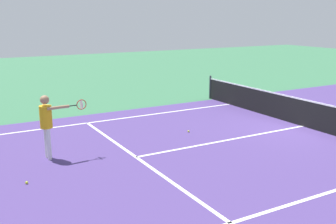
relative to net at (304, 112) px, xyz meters
The scene contains 10 objects.
ground_plane 0.49m from the net, ahead, with size 60.00×60.00×0.00m, color #38724C.
court_surface_inbounds 0.49m from the net, ahead, with size 10.62×24.40×0.00m, color #4C387A.
line_sideline_left 7.24m from the net, 124.66° to the right, with size 0.10×11.89×0.01m, color white.
line_sideline_right 7.24m from the net, 55.34° to the right, with size 0.10×11.89×0.01m, color white.
line_service_near 6.42m from the net, 90.00° to the right, with size 8.22×0.10×0.01m, color white.
line_center_service 3.24m from the net, 90.00° to the right, with size 0.10×6.40×0.01m, color white.
net is the anchor object (origin of this frame).
player_near 8.55m from the net, 97.25° to the right, with size 0.45×1.24×1.74m.
tennis_ball_mid_court 4.11m from the net, 109.17° to the right, with size 0.07×0.07×0.07m, color #CCE033.
tennis_ball_by_baseline 9.36m from the net, 87.65° to the right, with size 0.07×0.07×0.07m, color #CCE033.
Camera 1 is at (9.40, -10.73, 3.74)m, focal length 42.85 mm.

